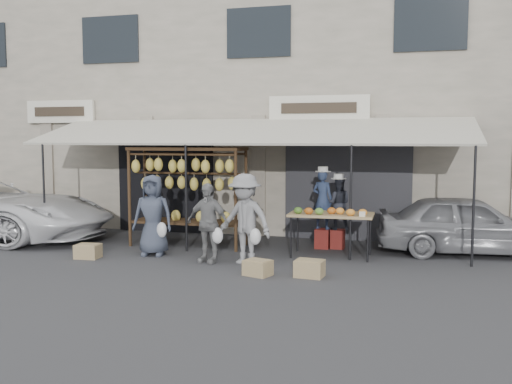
# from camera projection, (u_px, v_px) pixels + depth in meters

# --- Properties ---
(ground_plane) EXTENTS (90.00, 90.00, 0.00)m
(ground_plane) POSITION_uv_depth(u_px,v_px,m) (213.00, 265.00, 10.96)
(ground_plane) COLOR #2D2D30
(shophouse) EXTENTS (24.00, 6.15, 7.30)m
(shophouse) POSITION_uv_depth(u_px,v_px,m) (284.00, 97.00, 16.87)
(shophouse) COLOR #B7A996
(shophouse) RESTS_ON ground_plane
(awning) EXTENTS (10.00, 2.35, 2.92)m
(awning) POSITION_uv_depth(u_px,v_px,m) (246.00, 132.00, 12.91)
(awning) COLOR beige
(awning) RESTS_ON ground_plane
(banana_rack) EXTENTS (2.60, 0.90, 2.24)m
(banana_rack) POSITION_uv_depth(u_px,v_px,m) (187.00, 177.00, 12.77)
(banana_rack) COLOR #3D2B17
(banana_rack) RESTS_ON ground_plane
(produce_table) EXTENTS (1.70, 0.90, 1.04)m
(produce_table) POSITION_uv_depth(u_px,v_px,m) (331.00, 215.00, 11.64)
(produce_table) COLOR tan
(produce_table) RESTS_ON ground_plane
(vendor_left) EXTENTS (0.55, 0.45, 1.31)m
(vendor_left) POSITION_uv_depth(u_px,v_px,m) (323.00, 200.00, 12.56)
(vendor_left) COLOR navy
(vendor_left) RESTS_ON stool_left
(vendor_right) EXTENTS (0.60, 0.49, 1.16)m
(vendor_right) POSITION_uv_depth(u_px,v_px,m) (338.00, 203.00, 12.54)
(vendor_right) COLOR #262832
(vendor_right) RESTS_ON stool_right
(customer_left) EXTENTS (0.89, 0.64, 1.68)m
(customer_left) POSITION_uv_depth(u_px,v_px,m) (153.00, 215.00, 11.83)
(customer_left) COLOR #3C4253
(customer_left) RESTS_ON ground_plane
(customer_mid) EXTENTS (0.98, 0.56, 1.57)m
(customer_mid) POSITION_uv_depth(u_px,v_px,m) (208.00, 223.00, 11.15)
(customer_mid) COLOR gray
(customer_mid) RESTS_ON ground_plane
(customer_right) EXTENTS (1.27, 0.95, 1.75)m
(customer_right) POSITION_uv_depth(u_px,v_px,m) (245.00, 219.00, 11.03)
(customer_right) COLOR gray
(customer_right) RESTS_ON ground_plane
(stool_left) EXTENTS (0.32, 0.32, 0.43)m
(stool_left) POSITION_uv_depth(u_px,v_px,m) (322.00, 239.00, 12.64)
(stool_left) COLOR maroon
(stool_left) RESTS_ON ground_plane
(stool_right) EXTENTS (0.30, 0.30, 0.42)m
(stool_right) POSITION_uv_depth(u_px,v_px,m) (338.00, 239.00, 12.62)
(stool_right) COLOR maroon
(stool_right) RESTS_ON ground_plane
(crate_near_a) EXTENTS (0.55, 0.48, 0.27)m
(crate_near_a) POSITION_uv_depth(u_px,v_px,m) (258.00, 268.00, 10.13)
(crate_near_a) COLOR tan
(crate_near_a) RESTS_ON ground_plane
(crate_near_b) EXTENTS (0.53, 0.42, 0.29)m
(crate_near_b) POSITION_uv_depth(u_px,v_px,m) (309.00, 269.00, 10.03)
(crate_near_b) COLOR tan
(crate_near_b) RESTS_ON ground_plane
(crate_far) EXTENTS (0.50, 0.39, 0.28)m
(crate_far) POSITION_uv_depth(u_px,v_px,m) (88.00, 251.00, 11.59)
(crate_far) COLOR tan
(crate_far) RESTS_ON ground_plane
(sedan) EXTENTS (3.86, 1.89, 1.27)m
(sedan) POSITION_uv_depth(u_px,v_px,m) (468.00, 224.00, 11.95)
(sedan) COLOR gray
(sedan) RESTS_ON ground_plane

